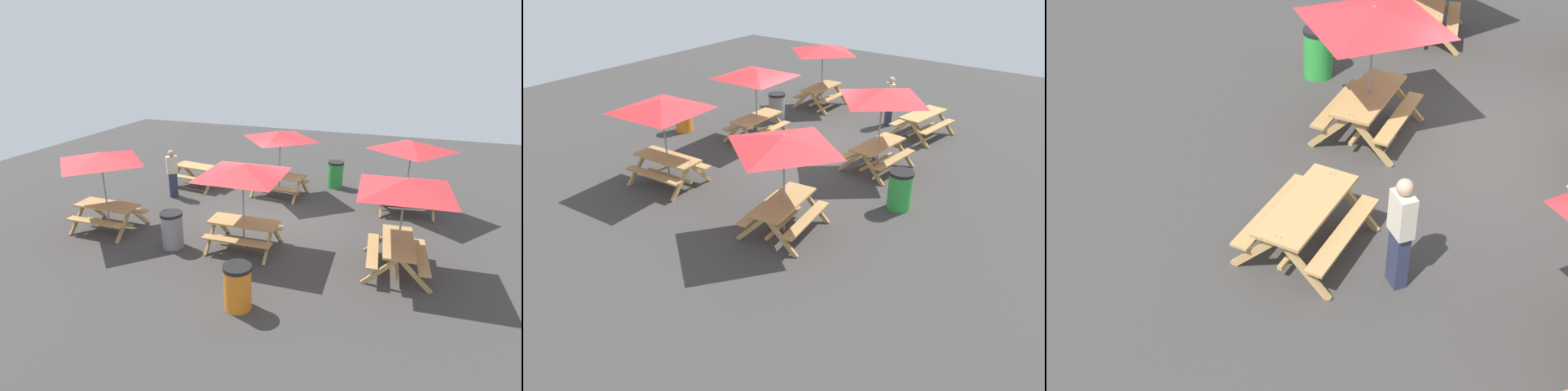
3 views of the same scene
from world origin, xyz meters
The scene contains 11 objects.
ground_plane centered at (0.00, 0.00, 0.00)m, with size 27.10×27.10×0.00m, color #3D3A38.
picnic_table_0 centered at (-3.88, 1.79, 1.99)m, with size 2.82×2.82×2.34m.
picnic_table_1 centered at (-3.98, -2.08, 1.99)m, with size 2.25×2.25×2.34m.
picnic_table_2 centered at (3.40, -2.13, 0.56)m, with size 1.97×1.74×0.81m.
picnic_table_3 centered at (4.04, 2.17, 1.99)m, with size 2.01×2.01×2.34m.
picnic_table_4 centered at (-0.06, 1.93, 1.99)m, with size 2.83×2.83×2.34m.
picnic_table_5 centered at (0.23, -2.17, 1.99)m, with size 2.19×2.19×2.34m.
trash_bin_green centered at (-1.49, -3.67, 0.49)m, with size 0.59×0.59×0.98m.
trash_bin_gray centered at (1.73, 2.51, 0.49)m, with size 0.59×0.59×0.98m.
trash_bin_orange centered at (-0.91, 4.39, 0.49)m, with size 0.59×0.59×0.98m.
person_standing centered at (3.68, -0.79, 0.89)m, with size 0.42×0.40×1.67m.
Camera 2 is at (-11.76, -7.90, 6.06)m, focal length 35.00 mm.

